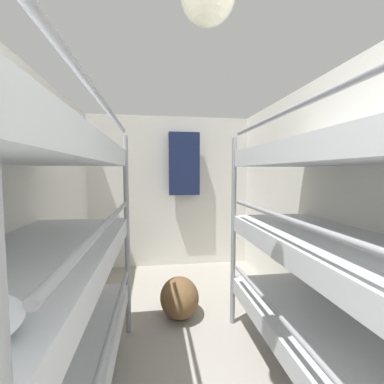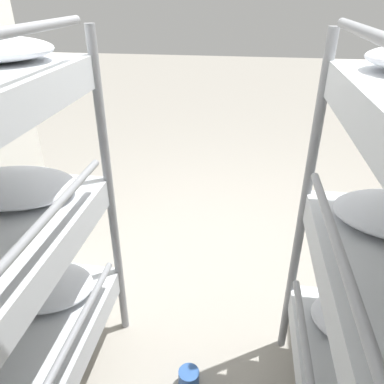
{
  "view_description": "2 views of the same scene",
  "coord_description": "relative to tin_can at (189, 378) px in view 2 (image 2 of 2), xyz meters",
  "views": [
    {
      "loc": [
        -0.24,
        0.18,
        1.41
      ],
      "look_at": [
        0.07,
        2.3,
        1.25
      ],
      "focal_mm": 24.0,
      "sensor_mm": 36.0,
      "label": 1
    },
    {
      "loc": [
        -0.17,
        2.14,
        1.84
      ],
      "look_at": [
        0.04,
        0.69,
        1.04
      ],
      "focal_mm": 35.0,
      "sensor_mm": 36.0,
      "label": 2
    }
  ],
  "objects": [
    {
      "name": "ground_plane",
      "position": [
        -0.03,
        -0.91,
        -0.05
      ],
      "size": [
        20.0,
        20.0,
        0.0
      ],
      "primitive_type": "plane",
      "color": "gray"
    },
    {
      "name": "tin_can",
      "position": [
        0.0,
        0.0,
        0.0
      ],
      "size": [
        0.11,
        0.11,
        0.1
      ],
      "color": "#2D569E",
      "rests_on": "ground_plane"
    }
  ]
}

